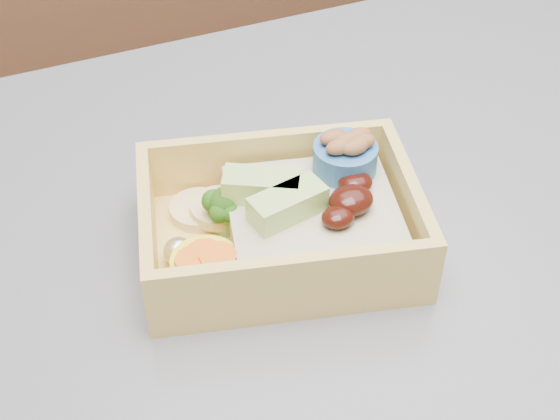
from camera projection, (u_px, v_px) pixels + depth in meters
name	position (u px, v px, depth m)	size (l,w,h in m)	color
bento_box	(288.00, 220.00, 0.48)	(0.19, 0.16, 0.06)	#E4BE5E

